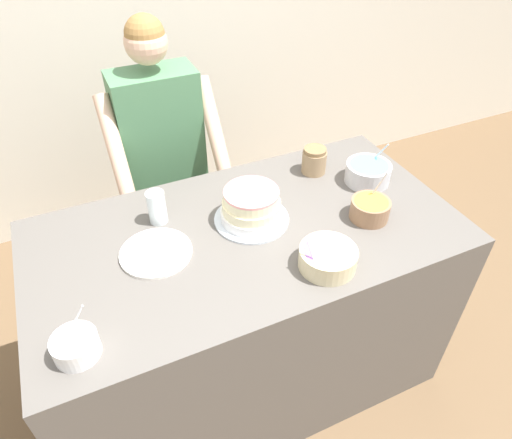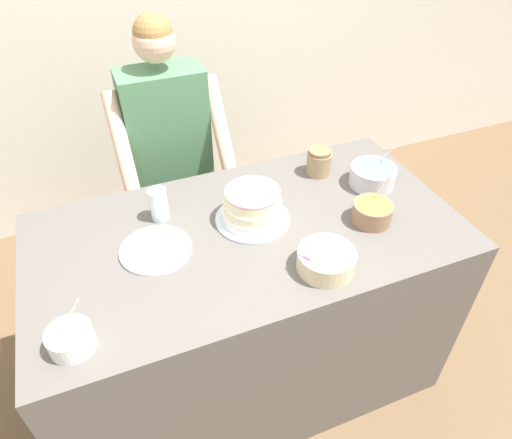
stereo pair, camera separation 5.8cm
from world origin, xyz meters
The scene contains 11 objects.
wall_back centered at (0.00, 2.04, 1.30)m, with size 10.00×0.05×2.60m.
counter centered at (0.00, 0.44, 0.48)m, with size 1.67×0.88×0.95m.
person_baker centered at (-0.13, 1.21, 0.94)m, with size 0.54×0.45×1.57m.
cake centered at (0.04, 0.49, 1.02)m, with size 0.30×0.30×0.14m.
frosting_bowl_orange centered at (0.47, 0.31, 1.00)m, with size 0.15×0.15×0.19m.
frosting_bowl_blue centered at (0.61, 0.53, 1.00)m, with size 0.20×0.20×0.17m.
frosting_bowl_white centered at (-0.67, 0.14, 0.99)m, with size 0.14×0.14×0.15m.
frosting_bowl_purple centered at (0.18, 0.15, 0.99)m, with size 0.21×0.21×0.14m.
drinking_glass centered at (-0.29, 0.64, 1.02)m, with size 0.07×0.07×0.14m.
ceramic_plate centered at (-0.35, 0.46, 0.96)m, with size 0.26×0.26×0.01m.
stoneware_jar centered at (0.44, 0.69, 1.01)m, with size 0.11×0.11×0.12m.
Camera 2 is at (-0.47, -0.81, 2.12)m, focal length 32.00 mm.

